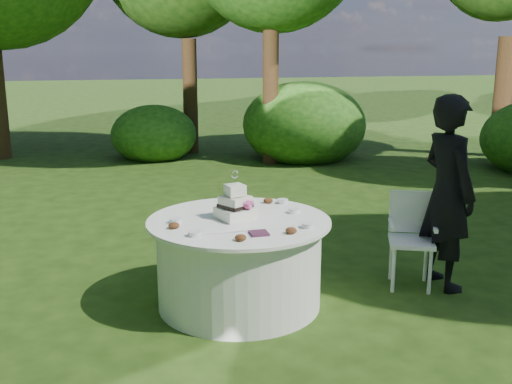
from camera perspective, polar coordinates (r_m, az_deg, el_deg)
ground at (r=5.34m, az=-1.59°, el=-10.60°), size 80.00×80.00×0.00m
napkins at (r=4.67m, az=0.29°, el=-3.95°), size 0.14×0.14×0.02m
feather_plume at (r=4.73m, az=-3.07°, el=-3.78°), size 0.48×0.07×0.01m
guest at (r=5.73m, az=17.80°, el=-0.06°), size 0.48×0.68×1.80m
table at (r=5.19m, az=-1.62°, el=-6.68°), size 1.56×1.56×0.77m
cake at (r=5.06m, az=-1.96°, el=-1.31°), size 0.35×0.35×0.41m
chair at (r=5.78m, az=14.55°, el=-3.66°), size 0.52×0.52×0.88m
votives at (r=5.05m, az=-0.32°, el=-2.46°), size 1.15×0.91×0.04m
petal_cups at (r=4.90m, az=-1.14°, el=-2.90°), size 1.04×1.13×0.05m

